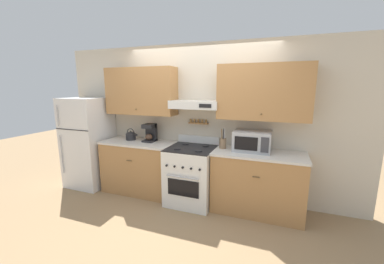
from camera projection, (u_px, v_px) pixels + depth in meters
The scene contains 10 objects.
ground_plane at pixel (186, 209), 3.64m from camera, with size 16.00×16.00×0.00m, color #937551.
wall_back at pixel (199, 110), 3.89m from camera, with size 5.20×0.46×2.55m.
counter_left at pixel (140, 166), 4.20m from camera, with size 1.29×0.63×0.91m.
counter_right at pixel (258, 183), 3.49m from camera, with size 1.32×0.63×0.91m.
stove_range at pixel (192, 175), 3.79m from camera, with size 0.73×0.74×1.04m.
refrigerator at pixel (89, 142), 4.44m from camera, with size 0.73×0.74×1.66m.
tea_kettle at pixel (131, 136), 4.23m from camera, with size 0.23×0.18×0.21m.
coffee_maker at pixel (150, 133), 4.11m from camera, with size 0.19×0.22×0.31m.
microwave at pixel (252, 141), 3.50m from camera, with size 0.54×0.41×0.30m.
utensil_crock at pixel (223, 143), 3.64m from camera, with size 0.10×0.10×0.31m.
Camera 1 is at (1.27, -3.10, 1.86)m, focal length 22.00 mm.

